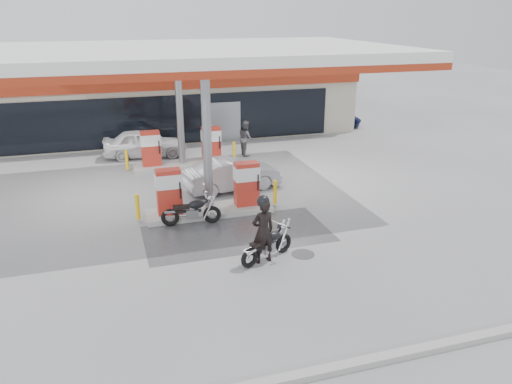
% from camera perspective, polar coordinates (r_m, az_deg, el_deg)
% --- Properties ---
extents(ground, '(90.00, 90.00, 0.00)m').
position_cam_1_polar(ground, '(16.28, -3.85, -4.99)').
color(ground, gray).
rests_on(ground, ground).
extents(wet_patch, '(6.00, 3.00, 0.00)m').
position_cam_1_polar(wet_patch, '(16.39, -2.15, -4.78)').
color(wet_patch, '#4C4C4F').
rests_on(wet_patch, ground).
extents(drain_cover, '(0.70, 0.70, 0.01)m').
position_cam_1_polar(drain_cover, '(15.12, 5.40, -7.09)').
color(drain_cover, '#38383A').
rests_on(drain_cover, ground).
extents(kerb, '(28.00, 0.25, 0.15)m').
position_cam_1_polar(kerb, '(10.57, 5.63, -20.16)').
color(kerb, gray).
rests_on(kerb, ground).
extents(store_building, '(22.00, 8.22, 4.00)m').
position_cam_1_polar(store_building, '(30.89, -10.98, 10.62)').
color(store_building, beige).
rests_on(store_building, ground).
extents(canopy, '(16.00, 10.02, 5.51)m').
position_cam_1_polar(canopy, '(19.73, -7.74, 15.20)').
color(canopy, silver).
rests_on(canopy, ground).
extents(pump_island_near, '(5.14, 1.30, 1.78)m').
position_cam_1_polar(pump_island_near, '(17.81, -5.41, -0.31)').
color(pump_island_near, '#9E9E99').
rests_on(pump_island_near, ground).
extents(pump_island_far, '(5.14, 1.30, 1.78)m').
position_cam_1_polar(pump_island_far, '(23.45, -8.48, 4.58)').
color(pump_island_far, '#9E9E99').
rests_on(pump_island_far, ground).
extents(main_motorcycle, '(1.85, 1.06, 1.02)m').
position_cam_1_polar(main_motorcycle, '(14.59, 1.35, -6.11)').
color(main_motorcycle, black).
rests_on(main_motorcycle, ground).
extents(biker_main, '(0.77, 0.58, 1.93)m').
position_cam_1_polar(biker_main, '(14.24, 0.82, -4.50)').
color(biker_main, black).
rests_on(biker_main, ground).
extents(parked_motorcycle, '(2.04, 0.78, 1.05)m').
position_cam_1_polar(parked_motorcycle, '(17.04, -7.32, -2.24)').
color(parked_motorcycle, black).
rests_on(parked_motorcycle, ground).
extents(sedan_white, '(4.18, 1.99, 1.38)m').
position_cam_1_polar(sedan_white, '(25.42, -12.59, 5.47)').
color(sedan_white, silver).
rests_on(sedan_white, ground).
extents(attendant, '(0.69, 0.87, 1.75)m').
position_cam_1_polar(attendant, '(25.05, -1.17, 6.18)').
color(attendant, '#55555A').
rests_on(attendant, ground).
extents(hatchback_silver, '(4.07, 1.95, 1.29)m').
position_cam_1_polar(hatchback_silver, '(20.16, -2.74, 2.01)').
color(hatchback_silver, '#A7A8AF').
rests_on(hatchback_silver, ground).
extents(parked_car_left, '(4.41, 2.94, 1.19)m').
position_cam_1_polar(parked_car_left, '(29.30, -23.94, 5.94)').
color(parked_car_left, black).
rests_on(parked_car_left, ground).
extents(parked_car_right, '(4.31, 2.25, 1.16)m').
position_cam_1_polar(parked_car_right, '(31.61, 8.20, 8.35)').
color(parked_car_right, '#17214E').
rests_on(parked_car_right, ground).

